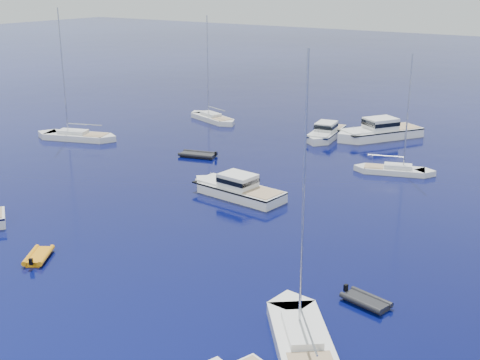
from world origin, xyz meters
name	(u,v)px	position (x,y,z in m)	size (l,w,h in m)	color
motor_cruiser_centre	(236,196)	(-0.56, 27.30, 0.00)	(3.15, 10.30, 2.70)	white
motor_cruiser_distant	(378,138)	(1.58, 54.72, 0.00)	(3.74, 12.22, 3.21)	white
motor_cruiser_horizon	(325,138)	(-3.83, 51.14, 0.00)	(2.91, 9.51, 2.50)	silver
sailboat_mid_r	(303,349)	(16.56, 9.01, 0.00)	(2.91, 11.19, 16.45)	white
sailboat_mid_l	(77,139)	(-28.53, 33.34, 0.00)	(2.86, 10.98, 16.15)	silver
sailboat_centre	(394,173)	(8.65, 42.06, 0.00)	(2.21, 8.51, 12.51)	silver
sailboat_far_l	(212,121)	(-21.11, 51.03, 0.00)	(2.58, 9.91, 14.57)	silver
tender_yellow	(39,259)	(-4.38, 8.36, 0.00)	(1.75, 3.09, 0.95)	orange
tender_grey_near	(366,304)	(17.35, 15.48, 0.00)	(1.76, 3.12, 0.95)	black
tender_grey_far	(198,157)	(-11.54, 35.65, 0.00)	(2.26, 4.22, 0.95)	black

